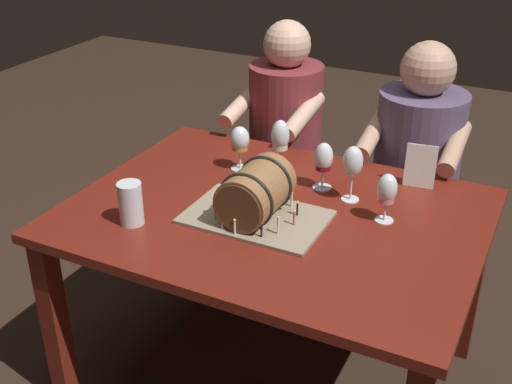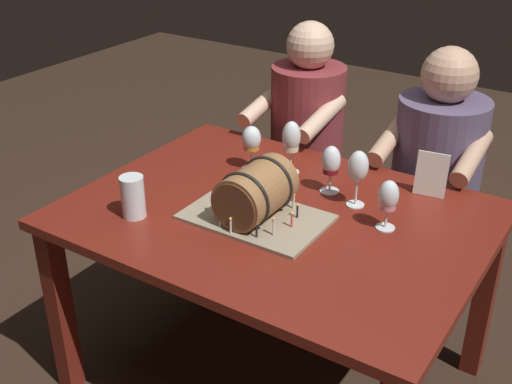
% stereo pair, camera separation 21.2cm
% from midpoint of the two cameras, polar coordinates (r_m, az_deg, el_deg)
% --- Properties ---
extents(ground_plane, '(8.00, 8.00, 0.00)m').
position_cam_midpoint_polar(ground_plane, '(2.65, -0.90, -15.74)').
color(ground_plane, '#332319').
extents(dining_table, '(1.38, 1.04, 0.74)m').
position_cam_midpoint_polar(dining_table, '(2.26, -1.02, -3.84)').
color(dining_table, maroon).
rests_on(dining_table, ground).
extents(barrel_cake, '(0.46, 0.30, 0.20)m').
position_cam_midpoint_polar(barrel_cake, '(2.12, -2.85, -0.39)').
color(barrel_cake, gray).
rests_on(barrel_cake, dining_table).
extents(wine_glass_red, '(0.07, 0.07, 0.18)m').
position_cam_midpoint_polar(wine_glass_red, '(2.31, 3.34, 2.81)').
color(wine_glass_red, white).
rests_on(wine_glass_red, dining_table).
extents(wine_glass_white, '(0.07, 0.07, 0.21)m').
position_cam_midpoint_polar(wine_glass_white, '(2.43, -0.35, 4.71)').
color(wine_glass_white, white).
rests_on(wine_glass_white, dining_table).
extents(wine_glass_rose, '(0.07, 0.07, 0.17)m').
position_cam_midpoint_polar(wine_glass_rose, '(2.12, 8.63, 0.02)').
color(wine_glass_rose, white).
rests_on(wine_glass_rose, dining_table).
extents(wine_glass_amber, '(0.07, 0.07, 0.17)m').
position_cam_midpoint_polar(wine_glass_amber, '(2.46, -3.89, 4.42)').
color(wine_glass_amber, white).
rests_on(wine_glass_amber, dining_table).
extents(wine_glass_empty, '(0.07, 0.07, 0.20)m').
position_cam_midpoint_polar(wine_glass_empty, '(2.22, 5.80, 2.48)').
color(wine_glass_empty, white).
rests_on(wine_glass_empty, dining_table).
extents(beer_pint, '(0.08, 0.08, 0.14)m').
position_cam_midpoint_polar(beer_pint, '(2.17, -13.69, -1.13)').
color(beer_pint, white).
rests_on(beer_pint, dining_table).
extents(menu_card, '(0.11, 0.04, 0.16)m').
position_cam_midpoint_polar(menu_card, '(2.39, 11.77, 2.16)').
color(menu_card, silver).
rests_on(menu_card, dining_table).
extents(person_seated_left, '(0.38, 0.47, 1.20)m').
position_cam_midpoint_polar(person_seated_left, '(3.01, 0.48, 2.71)').
color(person_seated_left, '#4C1B1E').
rests_on(person_seated_left, ground).
extents(person_seated_right, '(0.40, 0.47, 1.18)m').
position_cam_midpoint_polar(person_seated_right, '(2.83, 11.56, 0.49)').
color(person_seated_right, '#372D40').
rests_on(person_seated_right, ground).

